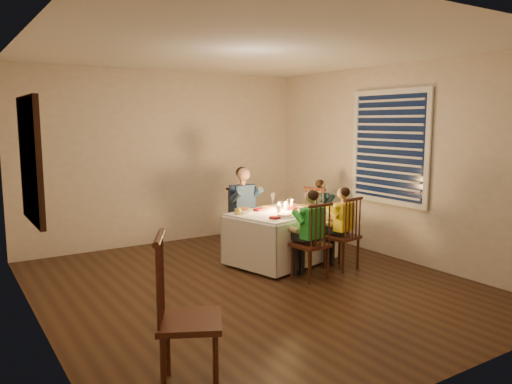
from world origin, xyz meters
TOP-DOWN VIEW (x-y plane):
  - ground at (0.00, 0.00)m, footprint 5.00×5.00m
  - wall_left at (-2.25, 0.00)m, footprint 0.02×5.00m
  - wall_right at (2.25, 0.00)m, footprint 0.02×5.00m
  - wall_back at (0.00, 2.50)m, footprint 4.50×0.02m
  - ceiling at (0.00, 0.00)m, footprint 5.00×5.00m
  - dining_table at (0.81, 0.61)m, footprint 1.49×1.23m
  - chair_adult at (0.67, 1.33)m, footprint 0.41×0.39m
  - chair_near_left at (0.68, -0.15)m, footprint 0.41×0.40m
  - chair_near_right at (1.28, -0.03)m, footprint 0.44×0.42m
  - chair_end at (1.68, 0.86)m, footprint 0.45×0.46m
  - adult at (0.67, 1.33)m, footprint 0.47×0.43m
  - child_green at (0.68, -0.15)m, footprint 0.38×0.35m
  - child_yellow at (1.28, -0.03)m, footprint 0.39×0.37m
  - child_teal at (1.68, 0.86)m, footprint 0.38×0.40m
  - setting_adult at (0.76, 0.88)m, footprint 0.32×0.32m
  - setting_green at (0.64, 0.31)m, footprint 0.32×0.32m
  - setting_yellow at (1.09, 0.43)m, footprint 0.32×0.32m
  - setting_teal at (1.22, 0.71)m, footprint 0.32×0.32m
  - candle_left at (0.75, 0.60)m, footprint 0.06×0.06m
  - candle_right at (0.89, 0.63)m, footprint 0.06×0.06m
  - squash at (0.23, 0.74)m, footprint 0.09×0.09m
  - orange_fruit at (1.03, 0.71)m, footprint 0.08×0.08m
  - serving_bowl at (0.33, 0.79)m, footprint 0.23×0.23m
  - wall_mirror at (-2.22, 0.30)m, footprint 0.06×0.95m
  - window_blinds at (2.21, 0.10)m, footprint 0.07×1.34m

SIDE VIEW (x-z plane):
  - ground at x=0.00m, z-range 0.00..0.00m
  - chair_adult at x=0.67m, z-range -0.46..0.46m
  - chair_near_left at x=0.68m, z-range -0.46..0.46m
  - chair_near_right at x=1.28m, z-range -0.46..0.46m
  - chair_end at x=1.68m, z-range -0.46..0.46m
  - adult at x=0.67m, z-range -0.61..0.61m
  - child_green at x=0.68m, z-range -0.53..0.53m
  - child_yellow at x=1.28m, z-range -0.52..0.52m
  - child_teal at x=1.68m, z-range -0.51..0.51m
  - dining_table at x=0.81m, z-range 0.16..0.81m
  - setting_adult at x=0.76m, z-range 0.68..0.70m
  - setting_green at x=0.64m, z-range 0.68..0.70m
  - setting_yellow at x=1.09m, z-range 0.68..0.70m
  - setting_teal at x=1.22m, z-range 0.68..0.70m
  - serving_bowl at x=0.33m, z-range 0.68..0.73m
  - orange_fruit at x=1.03m, z-range 0.68..0.76m
  - squash at x=0.23m, z-range 0.68..0.77m
  - candle_left at x=0.75m, z-range 0.68..0.78m
  - candle_right at x=0.89m, z-range 0.68..0.78m
  - wall_left at x=-2.25m, z-range 0.00..2.60m
  - wall_right at x=2.25m, z-range 0.00..2.60m
  - wall_back at x=0.00m, z-range 0.00..2.60m
  - wall_mirror at x=-2.22m, z-range 0.92..2.08m
  - window_blinds at x=2.21m, z-range 0.73..2.27m
  - ceiling at x=0.00m, z-range 2.60..2.60m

